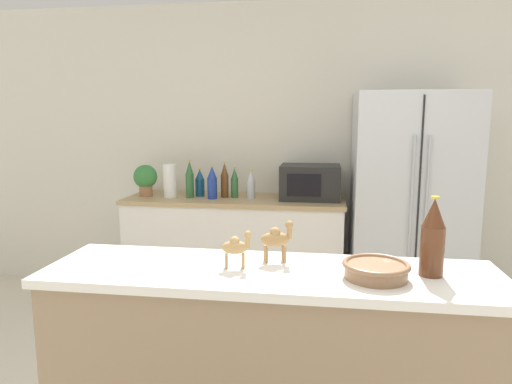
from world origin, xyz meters
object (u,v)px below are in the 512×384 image
object	(u,v)px
back_bottle_4	(212,183)
camel_figurine	(236,246)
paper_towel_roll	(170,181)
wine_bottle	(433,238)
camel_figurine_second	(276,238)
microwave	(310,182)
back_bottle_2	(200,183)
back_bottle_1	(190,180)
back_bottle_5	(251,185)
back_bottle_3	(225,180)
refrigerator	(409,207)
fruit_bowl	(376,269)
potted_plant	(145,178)
back_bottle_0	(235,183)

from	to	relation	value
back_bottle_4	camel_figurine	bearing A→B (deg)	-73.61
paper_towel_roll	wine_bottle	size ratio (longest dim) A/B	0.94
camel_figurine_second	microwave	bearing A→B (deg)	87.68
microwave	back_bottle_2	xyz separation A→B (m)	(-0.93, 0.01, -0.03)
back_bottle_1	back_bottle_5	distance (m)	0.51
back_bottle_1	back_bottle_3	xyz separation A→B (m)	(0.28, 0.06, -0.01)
back_bottle_5	camel_figurine_second	bearing A→B (deg)	-77.98
microwave	camel_figurine	bearing A→B (deg)	-96.26
back_bottle_5	refrigerator	bearing A→B (deg)	-2.02
back_bottle_1	back_bottle_3	size ratio (longest dim) A/B	1.07
camel_figurine_second	camel_figurine	bearing A→B (deg)	-144.89
microwave	back_bottle_4	world-z (taller)	microwave
paper_towel_roll	fruit_bowl	bearing A→B (deg)	-54.01
camel_figurine	back_bottle_1	bearing A→B (deg)	111.33
back_bottle_3	back_bottle_4	size ratio (longest dim) A/B	1.07
back_bottle_2	wine_bottle	xyz separation A→B (m)	(1.43, -2.04, 0.11)
back_bottle_1	wine_bottle	size ratio (longest dim) A/B	1.08
wine_bottle	back_bottle_5	bearing A→B (deg)	116.36
paper_towel_roll	camel_figurine	distance (m)	2.18
microwave	back_bottle_4	distance (m)	0.80
back_bottle_4	potted_plant	bearing A→B (deg)	175.67
potted_plant	camel_figurine_second	bearing A→B (deg)	-55.21
back_bottle_0	camel_figurine_second	bearing A→B (deg)	-74.16
back_bottle_2	back_bottle_5	distance (m)	0.45
refrigerator	back_bottle_0	world-z (taller)	refrigerator
camel_figurine_second	potted_plant	bearing A→B (deg)	124.79
back_bottle_2	camel_figurine	distance (m)	2.17
fruit_bowl	camel_figurine	distance (m)	0.53
back_bottle_1	back_bottle_3	bearing A→B (deg)	11.88
potted_plant	camel_figurine_second	world-z (taller)	potted_plant
back_bottle_3	camel_figurine_second	xyz separation A→B (m)	(0.63, -1.93, 0.03)
potted_plant	back_bottle_2	world-z (taller)	potted_plant
back_bottle_0	wine_bottle	distance (m)	2.31
potted_plant	back_bottle_4	distance (m)	0.59
paper_towel_roll	back_bottle_4	world-z (taller)	back_bottle_4
back_bottle_2	back_bottle_5	xyz separation A→B (m)	(0.45, -0.05, -0.00)
back_bottle_0	wine_bottle	world-z (taller)	wine_bottle
back_bottle_2	potted_plant	bearing A→B (deg)	-171.53
camel_figurine_second	back_bottle_4	bearing A→B (deg)	111.30
fruit_bowl	camel_figurine_second	size ratio (longest dim) A/B	1.46
microwave	back_bottle_0	world-z (taller)	microwave
back_bottle_2	camel_figurine_second	distance (m)	2.13
back_bottle_5	microwave	bearing A→B (deg)	4.71
microwave	fruit_bowl	size ratio (longest dim) A/B	1.98
back_bottle_4	camel_figurine_second	distance (m)	1.97
refrigerator	back_bottle_3	bearing A→B (deg)	177.49
paper_towel_roll	back_bottle_3	bearing A→B (deg)	7.61
potted_plant	back_bottle_1	distance (m)	0.39
back_bottle_3	wine_bottle	xyz separation A→B (m)	(1.21, -2.01, 0.08)
back_bottle_2	camel_figurine_second	world-z (taller)	camel_figurine_second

